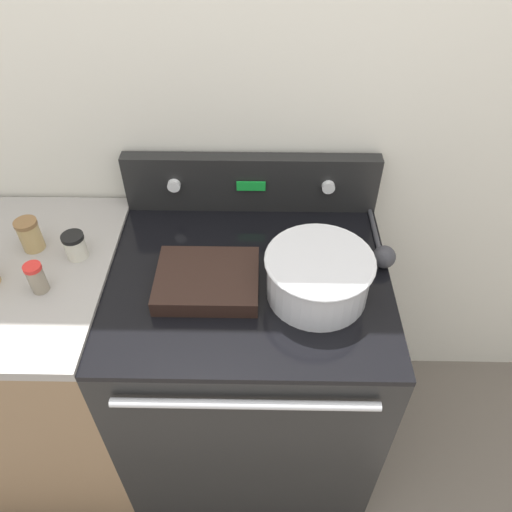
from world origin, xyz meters
The scene contains 10 objects.
kitchen_wall centered at (0.00, 0.72, 1.25)m, with size 8.00×0.05×2.50m.
stove_range centered at (0.00, 0.34, 0.45)m, with size 0.80×0.71×0.91m.
control_panel centered at (0.00, 0.66, 1.00)m, with size 0.80×0.07×0.19m.
side_counter centered at (-0.70, 0.34, 0.46)m, with size 0.60×0.68×0.92m.
mixing_bowl centered at (0.19, 0.28, 0.98)m, with size 0.29×0.29×0.13m.
casserole_dish centered at (-0.11, 0.30, 0.93)m, with size 0.28×0.22×0.05m.
ladle centered at (0.39, 0.41, 0.94)m, with size 0.07×0.29×0.07m.
spice_jar_black_cap centered at (-0.50, 0.40, 0.96)m, with size 0.06×0.06×0.08m.
spice_jar_red_cap centered at (-0.56, 0.27, 0.96)m, with size 0.05×0.05×0.09m.
spice_jar_brown_cap centered at (-0.64, 0.44, 0.97)m, with size 0.07×0.07×0.10m.
Camera 1 is at (0.04, -0.65, 1.92)m, focal length 35.00 mm.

